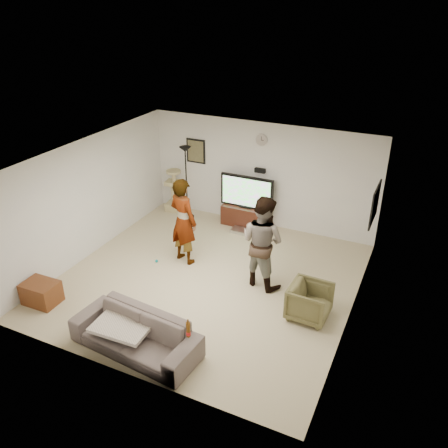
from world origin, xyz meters
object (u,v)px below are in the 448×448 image
at_px(tv_stand, 246,216).
at_px(person_right, 262,242).
at_px(tv, 247,192).
at_px(sofa, 135,334).
at_px(beer_bottle, 188,329).
at_px(side_table, 41,293).
at_px(cat_tree, 173,190).
at_px(floor_lamp, 186,183).
at_px(armchair, 310,302).
at_px(person_left, 183,221).

xyz_separation_m(tv_stand, person_right, (1.22, -2.17, 0.67)).
bearing_deg(person_right, tv, -44.84).
relative_size(tv_stand, sofa, 0.56).
distance_m(tv_stand, beer_bottle, 4.89).
bearing_deg(tv_stand, person_right, -60.66).
distance_m(tv, side_table, 4.99).
relative_size(cat_tree, side_table, 1.80).
distance_m(beer_bottle, side_table, 3.29).
bearing_deg(floor_lamp, beer_bottle, -60.42).
relative_size(tv_stand, cat_tree, 1.04).
distance_m(cat_tree, side_table, 4.46).
xyz_separation_m(floor_lamp, cat_tree, (-0.54, 0.22, -0.35)).
relative_size(tv, armchair, 1.86).
xyz_separation_m(tv_stand, beer_bottle, (1.07, -4.75, 0.49)).
xyz_separation_m(person_left, side_table, (-1.62, -2.40, -0.71)).
bearing_deg(beer_bottle, tv, 102.72).
height_order(tv_stand, person_right, person_right).
relative_size(person_left, side_table, 2.95).
height_order(floor_lamp, beer_bottle, floor_lamp).
relative_size(person_left, person_right, 1.01).
bearing_deg(side_table, floor_lamp, 81.08).
distance_m(cat_tree, armchair, 5.20).
xyz_separation_m(tv, cat_tree, (-2.03, -0.00, -0.31)).
bearing_deg(sofa, tv_stand, 96.74).
relative_size(tv, person_right, 0.71).
bearing_deg(person_left, sofa, 120.75).
distance_m(sofa, armchair, 2.97).
bearing_deg(armchair, beer_bottle, 149.07).
distance_m(beer_bottle, armchair, 2.37).
height_order(beer_bottle, side_table, beer_bottle).
bearing_deg(floor_lamp, side_table, -98.92).
height_order(cat_tree, side_table, cat_tree).
relative_size(sofa, beer_bottle, 8.36).
bearing_deg(beer_bottle, sofa, 180.00).
height_order(sofa, armchair, armchair).
distance_m(tv, beer_bottle, 4.87).
bearing_deg(floor_lamp, tv, 8.64).
distance_m(floor_lamp, armchair, 4.66).
bearing_deg(floor_lamp, armchair, -33.72).
bearing_deg(side_table, person_right, 34.12).
bearing_deg(floor_lamp, person_left, -62.41).
height_order(floor_lamp, person_left, person_left).
distance_m(tv_stand, sofa, 4.75).
height_order(person_right, sofa, person_right).
xyz_separation_m(sofa, beer_bottle, (0.96, 0.00, 0.43)).
distance_m(tv, person_right, 2.48).
bearing_deg(armchair, tv_stand, 42.36).
bearing_deg(tv_stand, floor_lamp, -171.36).
xyz_separation_m(cat_tree, sofa, (2.14, -4.74, -0.25)).
xyz_separation_m(person_right, side_table, (-3.37, -2.29, -0.70)).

